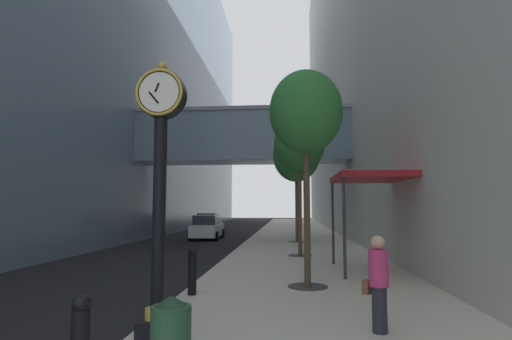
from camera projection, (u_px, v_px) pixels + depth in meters
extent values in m
plane|color=black|center=(249.00, 240.00, 28.20)|extent=(110.00, 110.00, 0.00)
cube|color=beige|center=(297.00, 236.00, 30.91)|extent=(6.77, 80.00, 0.14)
cube|color=slate|center=(112.00, 32.00, 33.65)|extent=(9.00, 80.00, 33.70)
cube|color=slate|center=(243.00, 139.00, 27.51)|extent=(14.72, 3.20, 3.27)
cube|color=gray|center=(244.00, 113.00, 27.67)|extent=(14.72, 3.40, 0.24)
cube|color=#B7B2A8|center=(395.00, 0.00, 31.96)|extent=(9.00, 80.00, 37.36)
cube|color=black|center=(157.00, 330.00, 6.61)|extent=(0.55, 0.55, 0.35)
cylinder|color=gold|center=(157.00, 313.00, 6.63)|extent=(0.39, 0.38, 0.18)
cylinder|color=black|center=(159.00, 211.00, 6.78)|extent=(0.22, 0.22, 3.18)
cylinder|color=black|center=(162.00, 94.00, 6.97)|extent=(0.84, 0.28, 0.84)
torus|color=gold|center=(159.00, 92.00, 6.81)|extent=(0.82, 0.05, 0.82)
cylinder|color=white|center=(159.00, 92.00, 6.82)|extent=(0.69, 0.01, 0.69)
cylinder|color=white|center=(164.00, 97.00, 7.11)|extent=(0.69, 0.01, 0.69)
sphere|color=gold|center=(162.00, 67.00, 7.01)|extent=(0.16, 0.16, 0.16)
cube|color=black|center=(157.00, 87.00, 6.82)|extent=(0.09, 0.01, 0.17)
cube|color=black|center=(154.00, 98.00, 6.81)|extent=(0.19, 0.01, 0.22)
sphere|color=black|center=(81.00, 304.00, 4.70)|extent=(0.23, 0.23, 0.23)
cylinder|color=black|center=(192.00, 274.00, 10.09)|extent=(0.21, 0.21, 1.00)
sphere|color=black|center=(193.00, 252.00, 10.14)|extent=(0.23, 0.23, 0.23)
cylinder|color=#333335|center=(308.00, 286.00, 11.03)|extent=(1.10, 1.10, 0.02)
cylinder|color=#4C3D2D|center=(307.00, 212.00, 11.22)|extent=(0.18, 0.18, 4.11)
ellipsoid|color=#2D7033|center=(306.00, 112.00, 11.47)|extent=(2.08, 2.08, 2.39)
cylinder|color=#333335|center=(300.00, 255.00, 18.06)|extent=(1.10, 1.10, 0.02)
cylinder|color=brown|center=(300.00, 209.00, 18.24)|extent=(0.18, 0.18, 4.19)
ellipsoid|color=#2D7033|center=(299.00, 144.00, 18.51)|extent=(2.32, 2.32, 2.67)
cylinder|color=#333335|center=(297.00, 242.00, 25.08)|extent=(1.10, 1.10, 0.02)
cylinder|color=brown|center=(297.00, 207.00, 25.27)|extent=(0.18, 0.18, 4.34)
ellipsoid|color=#387F3D|center=(296.00, 155.00, 25.57)|extent=(2.97, 2.97, 3.42)
cone|color=#183523|center=(171.00, 302.00, 5.19)|extent=(0.53, 0.53, 0.16)
cylinder|color=#23232D|center=(380.00, 309.00, 7.05)|extent=(0.36, 0.36, 0.79)
cylinder|color=#C6336B|center=(378.00, 268.00, 7.12)|extent=(0.47, 0.47, 0.64)
sphere|color=tan|center=(378.00, 242.00, 7.16)|extent=(0.24, 0.24, 0.24)
cube|color=brown|center=(367.00, 287.00, 7.23)|extent=(0.21, 0.23, 0.24)
cube|color=maroon|center=(370.00, 177.00, 13.99)|extent=(2.40, 3.60, 0.20)
cylinder|color=#333338|center=(344.00, 226.00, 12.35)|extent=(0.10, 0.10, 3.20)
cylinder|color=#333338|center=(333.00, 222.00, 15.53)|extent=(0.10, 0.10, 3.20)
cube|color=silver|center=(207.00, 230.00, 29.05)|extent=(1.85, 4.32, 0.83)
cube|color=#282D38|center=(207.00, 220.00, 28.90)|extent=(1.61, 2.42, 0.68)
cylinder|color=black|center=(199.00, 233.00, 30.53)|extent=(0.23, 0.64, 0.64)
cylinder|color=black|center=(223.00, 233.00, 30.41)|extent=(0.23, 0.64, 0.64)
cylinder|color=black|center=(190.00, 236.00, 27.63)|extent=(0.23, 0.64, 0.64)
cylinder|color=black|center=(216.00, 236.00, 27.51)|extent=(0.23, 0.64, 0.64)
cube|color=#AD191E|center=(209.00, 226.00, 35.87)|extent=(1.81, 4.07, 0.85)
cube|color=#282D38|center=(208.00, 217.00, 35.74)|extent=(1.58, 2.28, 0.70)
cylinder|color=black|center=(202.00, 228.00, 37.27)|extent=(0.23, 0.64, 0.64)
cylinder|color=black|center=(221.00, 228.00, 37.15)|extent=(0.23, 0.64, 0.64)
cylinder|color=black|center=(195.00, 230.00, 34.53)|extent=(0.23, 0.64, 0.64)
cylinder|color=black|center=(216.00, 230.00, 34.41)|extent=(0.23, 0.64, 0.64)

